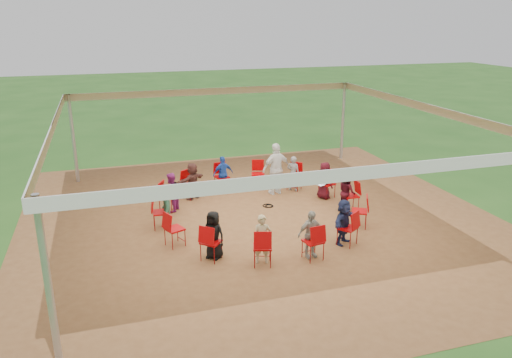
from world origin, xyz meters
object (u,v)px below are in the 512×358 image
object	(u,v)px
chair_2	(258,174)
person_seated_3	(193,181)
chair_12	(360,211)
cable_coil	(268,206)
person_seated_2	(223,174)
person_seated_7	(262,239)
chair_13	(351,196)
person_seated_9	(344,222)
chair_6	(161,212)
chair_10	(313,241)
chair_4	(190,184)
chair_9	(262,247)
chair_8	(211,242)
person_seated_1	(293,174)
person_seated_8	(310,234)
person_seated_5	(165,207)
person_seated_4	(171,193)
person_seated_0	(324,180)
chair_0	(327,184)
person_seated_10	(347,192)
chair_3	(222,177)
laptop	(321,183)
chair_1	(294,177)
chair_11	(348,228)
chair_7	(175,229)
person_seated_6	(213,235)
chair_5	(168,197)

from	to	relation	value
chair_2	person_seated_3	size ratio (longest dim) A/B	0.77
chair_12	cable_coil	xyz separation A→B (m)	(-1.86, 2.16, -0.43)
person_seated_2	person_seated_7	xyz separation A→B (m)	(-0.31, -5.10, 0.00)
chair_13	person_seated_2	world-z (taller)	person_seated_2
person_seated_9	chair_12	bearing A→B (deg)	7.25
chair_6	chair_10	world-z (taller)	same
person_seated_7	person_seated_9	bearing A→B (deg)	25.71
chair_4	person_seated_9	size ratio (longest dim) A/B	0.77
chair_9	chair_13	xyz separation A→B (m)	(3.50, 2.46, 0.00)
chair_8	person_seated_7	bearing A→B (deg)	18.46
person_seated_1	person_seated_2	distance (m)	2.27
chair_12	person_seated_8	bearing A→B (deg)	151.62
person_seated_5	person_seated_4	bearing A→B (deg)	167.14
person_seated_0	person_seated_7	bearing A→B (deg)	115.71
chair_0	person_seated_0	size ratio (longest dim) A/B	0.77
chair_12	chair_13	xyz separation A→B (m)	(0.34, 1.17, 0.00)
person_seated_2	cable_coil	world-z (taller)	person_seated_2
chair_4	person_seated_10	size ratio (longest dim) A/B	0.77
chair_4	chair_8	xyz separation A→B (m)	(-0.26, -4.27, 0.00)
chair_0	person_seated_3	size ratio (longest dim) A/B	0.77
chair_3	chair_0	bearing A→B (deg)	141.43
chair_0	laptop	xyz separation A→B (m)	(-0.27, -0.11, 0.10)
chair_10	person_seated_0	size ratio (longest dim) A/B	0.77
chair_1	chair_11	xyz separation A→B (m)	(-0.26, -4.27, 0.00)
chair_7	chair_4	bearing A→B (deg)	141.43
chair_1	laptop	world-z (taller)	chair_1
chair_0	person_seated_8	xyz separation A→B (m)	(-2.11, -3.62, 0.14)
person_seated_8	chair_0	bearing A→B (deg)	50.41
chair_2	chair_11	distance (m)	4.93
laptop	person_seated_5	bearing A→B (deg)	76.71
chair_4	person_seated_2	bearing A→B (deg)	161.54
chair_12	person_seated_0	size ratio (longest dim) A/B	0.77
chair_6	chair_0	bearing A→B (deg)	102.86
chair_2	person_seated_6	bearing A→B (deg)	77.44
person_seated_5	person_seated_8	bearing A→B (deg)	51.43
person_seated_5	chair_11	bearing A→B (deg)	63.67
chair_9	chair_8	bearing A→B (deg)	167.14
chair_4	chair_12	size ratio (longest dim) A/B	1.00
chair_0	chair_9	world-z (taller)	same
chair_1	person_seated_9	distance (m)	4.19
chair_8	chair_13	xyz separation A→B (m)	(4.57, 1.87, 0.00)
chair_3	person_seated_4	size ratio (longest dim) A/B	0.77
chair_2	chair_9	bearing A→B (deg)	90.00
chair_5	person_seated_4	size ratio (longest dim) A/B	0.77
chair_10	chair_11	bearing A→B (deg)	12.86
laptop	person_seated_4	bearing A→B (deg)	63.38
chair_3	chair_7	world-z (taller)	same
chair_5	chair_9	xyz separation A→B (m)	(1.62, -3.96, 0.00)
person_seated_0	person_seated_10	distance (m)	1.17
chair_11	person_seated_6	bearing A→B (deg)	139.82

